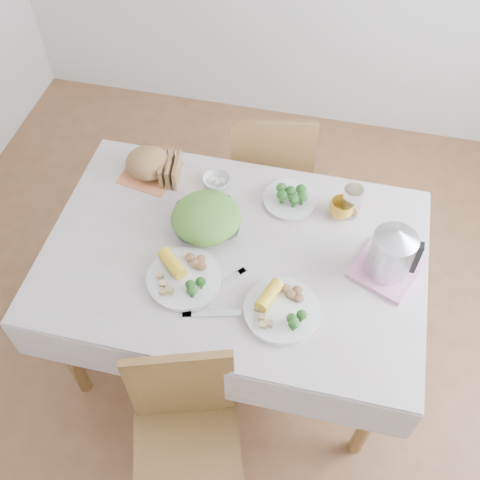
% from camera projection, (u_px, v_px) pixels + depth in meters
% --- Properties ---
extents(floor, '(3.60, 3.60, 0.00)m').
position_uv_depth(floor, '(235.00, 342.00, 2.82)').
color(floor, brown).
rests_on(floor, ground).
extents(dining_table, '(1.40, 0.90, 0.75)m').
position_uv_depth(dining_table, '(235.00, 303.00, 2.53)').
color(dining_table, brown).
rests_on(dining_table, floor).
extents(tablecloth, '(1.50, 1.00, 0.01)m').
position_uv_depth(tablecloth, '(234.00, 253.00, 2.23)').
color(tablecloth, beige).
rests_on(tablecloth, dining_table).
extents(chair_near, '(0.50, 0.50, 0.88)m').
position_uv_depth(chair_near, '(187.00, 453.00, 2.03)').
color(chair_near, brown).
rests_on(chair_near, floor).
extents(chair_far, '(0.50, 0.50, 0.91)m').
position_uv_depth(chair_far, '(269.00, 165.00, 2.93)').
color(chair_far, brown).
rests_on(chair_far, floor).
extents(salad_bowl, '(0.34, 0.34, 0.06)m').
position_uv_depth(salad_bowl, '(207.00, 223.00, 2.27)').
color(salad_bowl, white).
rests_on(salad_bowl, tablecloth).
extents(dinner_plate_left, '(0.39, 0.39, 0.02)m').
position_uv_depth(dinner_plate_left, '(184.00, 279.00, 2.13)').
color(dinner_plate_left, white).
rests_on(dinner_plate_left, tablecloth).
extents(dinner_plate_right, '(0.40, 0.40, 0.02)m').
position_uv_depth(dinner_plate_right, '(282.00, 311.00, 2.04)').
color(dinner_plate_right, white).
rests_on(dinner_plate_right, tablecloth).
extents(broccoli_plate, '(0.28, 0.28, 0.02)m').
position_uv_depth(broccoli_plate, '(290.00, 200.00, 2.38)').
color(broccoli_plate, beige).
rests_on(broccoli_plate, tablecloth).
extents(napkin, '(0.26, 0.26, 0.00)m').
position_uv_depth(napkin, '(150.00, 173.00, 2.48)').
color(napkin, '#DE7A46').
rests_on(napkin, tablecloth).
extents(bread_loaf, '(0.22, 0.21, 0.12)m').
position_uv_depth(bread_loaf, '(149.00, 164.00, 2.44)').
color(bread_loaf, olive).
rests_on(bread_loaf, napkin).
extents(fruit_bowl, '(0.15, 0.15, 0.04)m').
position_uv_depth(fruit_bowl, '(216.00, 181.00, 2.43)').
color(fruit_bowl, white).
rests_on(fruit_bowl, tablecloth).
extents(yellow_mug, '(0.12, 0.12, 0.08)m').
position_uv_depth(yellow_mug, '(341.00, 209.00, 2.31)').
color(yellow_mug, gold).
rests_on(yellow_mug, tablecloth).
extents(glass_tumbler, '(0.08, 0.08, 0.15)m').
position_uv_depth(glass_tumbler, '(351.00, 203.00, 2.29)').
color(glass_tumbler, white).
rests_on(glass_tumbler, tablecloth).
extents(pink_tray, '(0.30, 0.30, 0.02)m').
position_uv_depth(pink_tray, '(385.00, 269.00, 2.16)').
color(pink_tray, pink).
rests_on(pink_tray, tablecloth).
extents(electric_kettle, '(0.17, 0.17, 0.23)m').
position_uv_depth(electric_kettle, '(392.00, 252.00, 2.07)').
color(electric_kettle, '#B2B5BA').
rests_on(electric_kettle, pink_tray).
extents(fork_left, '(0.10, 0.18, 0.00)m').
position_uv_depth(fork_left, '(204.00, 288.00, 2.11)').
color(fork_left, silver).
rests_on(fork_left, tablecloth).
extents(fork_right, '(0.14, 0.16, 0.00)m').
position_uv_depth(fork_right, '(225.00, 282.00, 2.13)').
color(fork_right, silver).
rests_on(fork_right, tablecloth).
extents(knife, '(0.22, 0.08, 0.00)m').
position_uv_depth(knife, '(212.00, 314.00, 2.05)').
color(knife, silver).
rests_on(knife, tablecloth).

